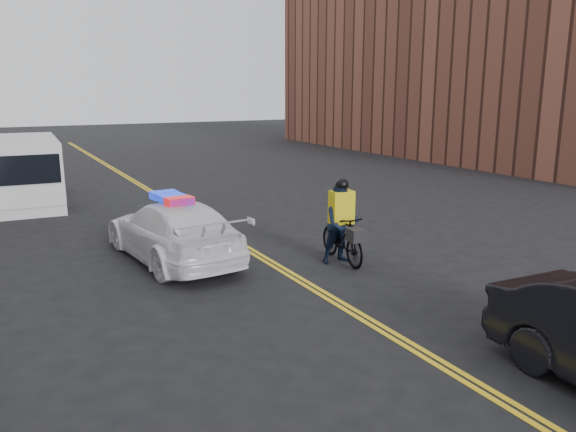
# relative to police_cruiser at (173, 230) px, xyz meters

# --- Properties ---
(ground) EXTENTS (120.00, 120.00, 0.00)m
(ground) POSITION_rel_police_cruiser_xyz_m (1.91, -4.93, -0.72)
(ground) COLOR black
(ground) RESTS_ON ground
(center_line_left) EXTENTS (0.10, 60.00, 0.01)m
(center_line_left) POSITION_rel_police_cruiser_xyz_m (1.83, 3.07, -0.71)
(center_line_left) COLOR yellow
(center_line_left) RESTS_ON ground
(center_line_right) EXTENTS (0.10, 60.00, 0.01)m
(center_line_right) POSITION_rel_police_cruiser_xyz_m (1.99, 3.07, -0.71)
(center_line_right) COLOR yellow
(center_line_right) RESTS_ON ground
(building_across) EXTENTS (12.00, 30.00, 11.00)m
(building_across) POSITION_rel_police_cruiser_xyz_m (23.91, 13.07, 4.78)
(building_across) COLOR brown
(building_across) RESTS_ON ground
(police_cruiser) EXTENTS (2.44, 5.06, 1.58)m
(police_cruiser) POSITION_rel_police_cruiser_xyz_m (0.00, 0.00, 0.00)
(police_cruiser) COLOR white
(police_cruiser) RESTS_ON ground
(cargo_van) EXTENTS (2.34, 5.61, 2.31)m
(cargo_van) POSITION_rel_police_cruiser_xyz_m (-2.49, 8.86, 0.41)
(cargo_van) COLOR silver
(cargo_van) RESTS_ON ground
(cyclist_far) EXTENTS (0.96, 2.02, 2.00)m
(cyclist_far) POSITION_rel_police_cruiser_xyz_m (3.39, -2.07, 0.07)
(cyclist_far) COLOR black
(cyclist_far) RESTS_ON ground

